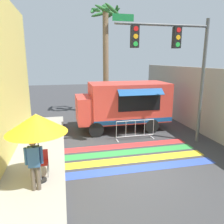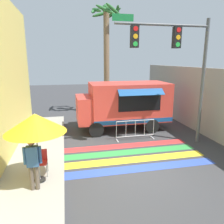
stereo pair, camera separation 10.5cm
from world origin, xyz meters
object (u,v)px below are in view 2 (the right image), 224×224
at_px(patio_umbrella, 35,123).
at_px(traffic_signal_pole, 176,55).
at_px(food_truck, 122,103).
at_px(folding_chair, 41,160).
at_px(vendor_person, 33,161).
at_px(palm_tree, 106,43).
at_px(barricade_front, 135,130).

bearing_deg(patio_umbrella, traffic_signal_pole, 22.57).
xyz_separation_m(food_truck, folding_chair, (-4.15, -4.83, -0.88)).
relative_size(vendor_person, palm_tree, 0.21).
bearing_deg(traffic_signal_pole, patio_umbrella, -157.43).
relative_size(patio_umbrella, barricade_front, 1.11).
xyz_separation_m(traffic_signal_pole, folding_chair, (-5.86, -1.96, -3.54)).
relative_size(traffic_signal_pole, barricade_front, 2.88).
xyz_separation_m(traffic_signal_pole, vendor_person, (-5.97, -2.91, -3.12)).
xyz_separation_m(vendor_person, palm_tree, (4.10, 9.75, 4.05)).
distance_m(barricade_front, palm_tree, 7.49).
height_order(folding_chair, barricade_front, same).
bearing_deg(palm_tree, patio_umbrella, -113.36).
xyz_separation_m(vendor_person, barricade_front, (4.47, 3.90, -0.60)).
height_order(food_truck, palm_tree, palm_tree).
relative_size(food_truck, barricade_front, 2.60).
bearing_deg(vendor_person, patio_umbrella, 74.12).
height_order(food_truck, traffic_signal_pole, traffic_signal_pole).
distance_m(traffic_signal_pole, barricade_front, 4.13).
bearing_deg(palm_tree, barricade_front, -86.39).
distance_m(traffic_signal_pole, vendor_person, 7.34).
bearing_deg(vendor_person, folding_chair, 78.95).
xyz_separation_m(folding_chair, barricade_front, (4.37, 2.95, -0.18)).
xyz_separation_m(patio_umbrella, folding_chair, (0.01, 0.48, -1.44)).
relative_size(food_truck, palm_tree, 0.68).
xyz_separation_m(folding_chair, palm_tree, (4.00, 8.80, 4.48)).
relative_size(traffic_signal_pole, patio_umbrella, 2.58).
distance_m(food_truck, vendor_person, 7.20).
bearing_deg(patio_umbrella, vendor_person, -101.26).
bearing_deg(patio_umbrella, palm_tree, 66.64).
bearing_deg(patio_umbrella, folding_chair, 88.40).
relative_size(food_truck, traffic_signal_pole, 0.90).
relative_size(patio_umbrella, palm_tree, 0.29).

